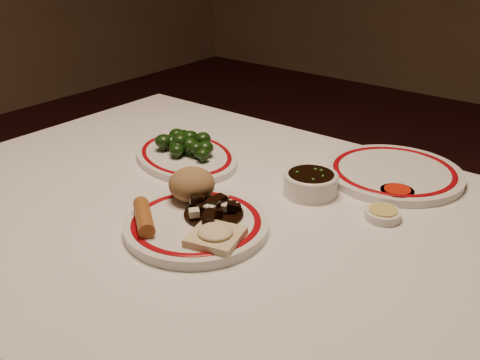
% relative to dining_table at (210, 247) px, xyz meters
% --- Properties ---
extents(dining_table, '(1.20, 0.90, 0.75)m').
position_rel_dining_table_xyz_m(dining_table, '(0.00, 0.00, 0.00)').
color(dining_table, white).
rests_on(dining_table, ground).
extents(main_plate, '(0.32, 0.32, 0.02)m').
position_rel_dining_table_xyz_m(main_plate, '(0.04, -0.08, 0.10)').
color(main_plate, white).
rests_on(main_plate, dining_table).
extents(rice_mound, '(0.08, 0.08, 0.06)m').
position_rel_dining_table_xyz_m(rice_mound, '(-0.02, -0.03, 0.14)').
color(rice_mound, '#997248').
rests_on(rice_mound, main_plate).
extents(spring_roll, '(0.10, 0.08, 0.03)m').
position_rel_dining_table_xyz_m(spring_roll, '(-0.02, -0.14, 0.12)').
color(spring_roll, '#A05D27').
rests_on(spring_roll, main_plate).
extents(fried_wonton, '(0.10, 0.10, 0.02)m').
position_rel_dining_table_xyz_m(fried_wonton, '(0.11, -0.11, 0.12)').
color(fried_wonton, beige).
rests_on(fried_wonton, main_plate).
extents(stirfry_heap, '(0.10, 0.10, 0.03)m').
position_rel_dining_table_xyz_m(stirfry_heap, '(0.05, -0.05, 0.12)').
color(stirfry_heap, black).
rests_on(stirfry_heap, main_plate).
extents(broccoli_plate, '(0.34, 0.32, 0.02)m').
position_rel_dining_table_xyz_m(broccoli_plate, '(-0.18, 0.13, 0.10)').
color(broccoli_plate, white).
rests_on(broccoli_plate, dining_table).
extents(broccoli_pile, '(0.14, 0.11, 0.05)m').
position_rel_dining_table_xyz_m(broccoli_pile, '(-0.19, 0.14, 0.13)').
color(broccoli_pile, '#23471C').
rests_on(broccoli_pile, broccoli_plate).
extents(soy_bowl, '(0.10, 0.10, 0.04)m').
position_rel_dining_table_xyz_m(soy_bowl, '(0.12, 0.16, 0.11)').
color(soy_bowl, white).
rests_on(soy_bowl, dining_table).
extents(sweet_sour_dish, '(0.06, 0.06, 0.02)m').
position_rel_dining_table_xyz_m(sweet_sour_dish, '(0.26, 0.24, 0.10)').
color(sweet_sour_dish, white).
rests_on(sweet_sour_dish, dining_table).
extents(mustard_dish, '(0.06, 0.06, 0.02)m').
position_rel_dining_table_xyz_m(mustard_dish, '(0.28, 0.15, 0.10)').
color(mustard_dish, white).
rests_on(mustard_dish, dining_table).
extents(far_plate, '(0.31, 0.31, 0.02)m').
position_rel_dining_table_xyz_m(far_plate, '(0.22, 0.33, 0.10)').
color(far_plate, white).
rests_on(far_plate, dining_table).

